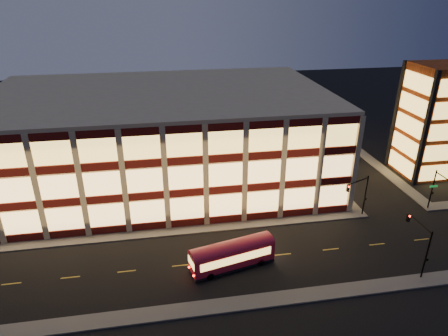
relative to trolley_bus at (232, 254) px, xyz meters
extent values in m
plane|color=black|center=(-3.68, 7.17, -1.79)|extent=(200.00, 200.00, 0.00)
cube|color=#514F4C|center=(-6.68, 8.17, -1.71)|extent=(54.00, 2.00, 0.15)
cube|color=#514F4C|center=(19.32, 24.17, -1.71)|extent=(2.00, 30.00, 0.15)
cube|color=#514F4C|center=(30.32, 24.17, -1.71)|extent=(2.00, 30.00, 0.15)
cube|color=#514F4C|center=(-3.68, -5.83, -1.71)|extent=(100.00, 2.00, 0.15)
cube|color=tan|center=(-6.68, 24.17, 5.21)|extent=(50.00, 30.00, 14.00)
cube|color=tan|center=(-6.68, 24.17, 12.46)|extent=(50.40, 30.40, 0.50)
cube|color=#470C0A|center=(-6.68, 9.05, -1.14)|extent=(50.10, 0.25, 1.00)
cube|color=#FFC26B|center=(-6.68, 9.07, 0.96)|extent=(49.00, 0.20, 3.00)
cube|color=#470C0A|center=(18.44, 24.17, -1.14)|extent=(0.25, 30.10, 1.00)
cube|color=#FFC26B|center=(18.42, 24.17, 0.96)|extent=(0.20, 29.00, 3.00)
cube|color=#470C0A|center=(-6.68, 9.05, 3.26)|extent=(50.10, 0.25, 1.00)
cube|color=#FFC26B|center=(-6.68, 9.07, 5.36)|extent=(49.00, 0.20, 3.00)
cube|color=#470C0A|center=(18.44, 24.17, 3.26)|extent=(0.25, 30.10, 1.00)
cube|color=#FFC26B|center=(18.42, 24.17, 5.36)|extent=(0.20, 29.00, 3.00)
cube|color=#470C0A|center=(-6.68, 9.05, 7.66)|extent=(50.10, 0.25, 1.00)
cube|color=#FFC26B|center=(-6.68, 9.07, 9.76)|extent=(49.00, 0.20, 3.00)
cube|color=#470C0A|center=(18.44, 24.17, 7.66)|extent=(0.25, 30.10, 1.00)
cube|color=#FFC26B|center=(18.42, 24.17, 9.76)|extent=(0.20, 29.00, 3.00)
cube|color=#8C3814|center=(36.32, 19.17, 7.21)|extent=(8.00, 8.00, 18.00)
cube|color=black|center=(32.32, 15.17, 7.21)|extent=(0.60, 0.60, 18.00)
cube|color=black|center=(32.32, 23.17, 7.21)|extent=(0.60, 0.60, 18.00)
cube|color=black|center=(40.32, 23.17, 7.21)|extent=(0.60, 0.60, 18.00)
cube|color=#FDC558|center=(36.32, 15.09, 0.01)|extent=(6.60, 0.16, 2.60)
cube|color=#FDC558|center=(32.24, 19.17, 0.01)|extent=(0.16, 6.60, 2.60)
cube|color=#FDC558|center=(36.32, 15.09, 3.41)|extent=(6.60, 0.16, 2.60)
cube|color=#FDC558|center=(32.24, 19.17, 3.41)|extent=(0.16, 6.60, 2.60)
cube|color=#FDC558|center=(32.24, 19.17, 6.81)|extent=(0.16, 6.60, 2.60)
cube|color=#FDC558|center=(32.24, 19.17, 10.21)|extent=(0.16, 6.60, 2.60)
cube|color=#FDC558|center=(32.24, 19.17, 13.61)|extent=(0.16, 6.60, 2.60)
cylinder|color=black|center=(19.82, 7.97, 1.21)|extent=(0.18, 0.18, 6.00)
cylinder|color=black|center=(18.07, 7.22, 3.91)|extent=(3.56, 1.63, 0.14)
cube|color=black|center=(16.32, 6.47, 3.41)|extent=(0.32, 0.32, 0.95)
sphere|color=#FF0C05|center=(16.32, 6.29, 3.71)|extent=(0.20, 0.20, 0.20)
cube|color=black|center=(19.82, 7.77, 0.81)|extent=(0.25, 0.18, 0.28)
cylinder|color=black|center=(29.82, 7.97, 1.21)|extent=(0.18, 0.18, 6.00)
cylinder|color=black|center=(29.82, 5.97, 3.91)|extent=(0.14, 4.00, 0.14)
cube|color=black|center=(29.82, 7.77, 0.81)|extent=(0.25, 0.18, 0.28)
cube|color=#0C7226|center=(29.82, 7.82, 1.81)|extent=(1.20, 0.06, 0.28)
cylinder|color=black|center=(19.82, -5.33, 1.21)|extent=(0.18, 0.18, 6.00)
cylinder|color=black|center=(19.82, -3.33, 3.91)|extent=(0.14, 4.00, 0.14)
cube|color=black|center=(19.82, -1.33, 3.41)|extent=(0.32, 0.32, 0.95)
sphere|color=#FF0C05|center=(19.82, -1.51, 3.71)|extent=(0.20, 0.20, 0.20)
cube|color=black|center=(19.82, -5.53, 0.81)|extent=(0.25, 0.18, 0.28)
cube|color=maroon|center=(0.00, 0.00, -0.17)|extent=(9.82, 4.52, 2.19)
cube|color=black|center=(0.00, 0.00, -1.46)|extent=(9.82, 4.52, 0.33)
cylinder|color=black|center=(-2.72, -1.72, -1.36)|extent=(0.90, 0.48, 0.86)
cylinder|color=black|center=(-3.21, 0.32, -1.36)|extent=(0.90, 0.48, 0.86)
cylinder|color=black|center=(3.21, -0.32, -1.36)|extent=(0.90, 0.48, 0.86)
cylinder|color=black|center=(2.72, 1.72, -1.36)|extent=(0.90, 0.48, 0.86)
cube|color=#FDC558|center=(0.28, -1.19, 0.12)|extent=(8.17, 2.00, 0.95)
cube|color=#FDC558|center=(-0.28, 1.19, 0.12)|extent=(8.17, 2.00, 0.95)
camera|label=1|loc=(-7.00, -35.52, 27.13)|focal=32.00mm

